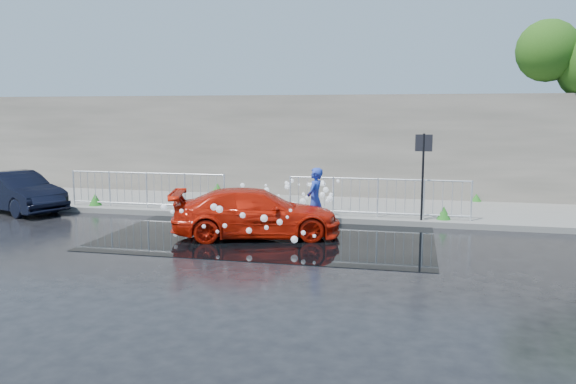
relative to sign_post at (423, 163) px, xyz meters
name	(u,v)px	position (x,y,z in m)	size (l,w,h in m)	color
ground	(238,244)	(-4.20, -3.10, -1.72)	(90.00, 90.00, 0.00)	black
pavement	(286,206)	(-4.20, 1.90, -1.65)	(30.00, 4.00, 0.15)	slate
curb	(270,217)	(-4.20, -0.10, -1.64)	(30.00, 0.25, 0.16)	slate
retaining_wall	(300,145)	(-4.20, 4.10, 0.18)	(30.00, 0.60, 3.50)	#5D584E
puddle	(270,236)	(-3.70, -2.10, -1.72)	(8.00, 5.00, 0.01)	black
sign_post	(423,163)	(0.00, 0.00, 0.00)	(0.45, 0.06, 2.50)	black
railing_left	(147,189)	(-8.20, 0.25, -0.99)	(5.05, 0.05, 1.10)	silver
railing_right	(378,196)	(-1.20, 0.25, -0.99)	(5.05, 0.05, 1.10)	silver
weeds	(271,201)	(-4.53, 1.29, -1.40)	(12.17, 3.93, 0.38)	#155119
water_spray	(279,204)	(-3.65, -1.28, -1.04)	(3.50, 5.40, 1.01)	white
red_car	(256,213)	(-3.99, -2.28, -1.13)	(1.67, 4.12, 1.20)	#B61707
dark_car	(17,192)	(-12.20, -0.50, -1.10)	(1.31, 3.77, 1.24)	black
person	(315,200)	(-2.70, -1.30, -0.90)	(0.60, 0.40, 1.65)	#233CAF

